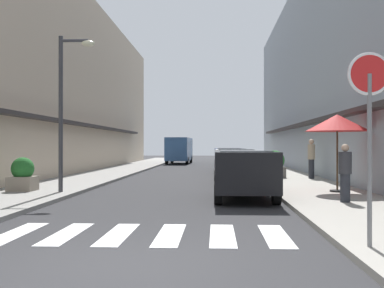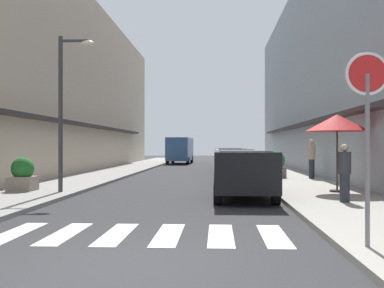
{
  "view_description": "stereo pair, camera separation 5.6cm",
  "coord_description": "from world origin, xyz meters",
  "px_view_note": "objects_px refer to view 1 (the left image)",
  "views": [
    {
      "loc": [
        1.31,
        -6.16,
        1.62
      ],
      "look_at": [
        0.37,
        12.13,
        1.69
      ],
      "focal_mm": 43.59,
      "sensor_mm": 36.0,
      "label": 1
    },
    {
      "loc": [
        1.36,
        -6.16,
        1.62
      ],
      "look_at": [
        0.37,
        12.13,
        1.69
      ],
      "focal_mm": 43.59,
      "sensor_mm": 36.0,
      "label": 2
    }
  ],
  "objects_px": {
    "parked_car_distant": "(228,156)",
    "pedestrian_walking_far": "(311,158)",
    "pedestrian_walking_near": "(345,172)",
    "parked_car_near": "(244,169)",
    "planter_midblock": "(23,175)",
    "parked_car_far": "(231,158)",
    "round_street_sign": "(369,97)",
    "delivery_van": "(179,148)",
    "cafe_umbrella": "(337,123)",
    "planter_far": "(275,164)",
    "parked_car_mid": "(235,162)",
    "street_lamp": "(67,96)"
  },
  "relations": [
    {
      "from": "parked_car_distant",
      "to": "pedestrian_walking_far",
      "type": "distance_m",
      "value": 10.79
    },
    {
      "from": "pedestrian_walking_near",
      "to": "parked_car_near",
      "type": "bearing_deg",
      "value": -168.15
    },
    {
      "from": "planter_midblock",
      "to": "pedestrian_walking_far",
      "type": "bearing_deg",
      "value": 30.52
    },
    {
      "from": "parked_car_far",
      "to": "round_street_sign",
      "type": "height_order",
      "value": "round_street_sign"
    },
    {
      "from": "delivery_van",
      "to": "cafe_umbrella",
      "type": "xyz_separation_m",
      "value": [
        7.28,
        -26.69,
        0.95
      ]
    },
    {
      "from": "parked_car_near",
      "to": "pedestrian_walking_far",
      "type": "distance_m",
      "value": 8.18
    },
    {
      "from": "round_street_sign",
      "to": "planter_far",
      "type": "bearing_deg",
      "value": 88.06
    },
    {
      "from": "parked_car_mid",
      "to": "round_street_sign",
      "type": "relative_size",
      "value": 1.51
    },
    {
      "from": "parked_car_distant",
      "to": "delivery_van",
      "type": "xyz_separation_m",
      "value": [
        -4.17,
        10.28,
        0.48
      ]
    },
    {
      "from": "cafe_umbrella",
      "to": "parked_car_near",
      "type": "bearing_deg",
      "value": -159.62
    },
    {
      "from": "cafe_umbrella",
      "to": "parked_car_mid",
      "type": "bearing_deg",
      "value": 121.96
    },
    {
      "from": "pedestrian_walking_near",
      "to": "planter_midblock",
      "type": "bearing_deg",
      "value": -150.45
    },
    {
      "from": "parked_car_far",
      "to": "planter_midblock",
      "type": "height_order",
      "value": "parked_car_far"
    },
    {
      "from": "delivery_van",
      "to": "parked_car_far",
      "type": "bearing_deg",
      "value": -75.46
    },
    {
      "from": "street_lamp",
      "to": "pedestrian_walking_far",
      "type": "xyz_separation_m",
      "value": [
        9.25,
        6.7,
        -2.17
      ]
    },
    {
      "from": "delivery_van",
      "to": "round_street_sign",
      "type": "bearing_deg",
      "value": -80.92
    },
    {
      "from": "round_street_sign",
      "to": "planter_midblock",
      "type": "bearing_deg",
      "value": 136.85
    },
    {
      "from": "parked_car_far",
      "to": "planter_far",
      "type": "height_order",
      "value": "parked_car_far"
    },
    {
      "from": "delivery_van",
      "to": "pedestrian_walking_far",
      "type": "relative_size",
      "value": 3.02
    },
    {
      "from": "street_lamp",
      "to": "pedestrian_walking_near",
      "type": "relative_size",
      "value": 3.28
    },
    {
      "from": "parked_car_distant",
      "to": "cafe_umbrella",
      "type": "bearing_deg",
      "value": -79.28
    },
    {
      "from": "planter_midblock",
      "to": "planter_far",
      "type": "xyz_separation_m",
      "value": [
        9.26,
        7.07,
        0.09
      ]
    },
    {
      "from": "cafe_umbrella",
      "to": "planter_far",
      "type": "distance_m",
      "value": 7.18
    },
    {
      "from": "parked_car_distant",
      "to": "planter_midblock",
      "type": "xyz_separation_m",
      "value": [
        -7.31,
        -16.58,
        -0.28
      ]
    },
    {
      "from": "parked_car_far",
      "to": "delivery_van",
      "type": "relative_size",
      "value": 0.77
    },
    {
      "from": "parked_car_near",
      "to": "planter_far",
      "type": "distance_m",
      "value": 8.29
    },
    {
      "from": "parked_car_near",
      "to": "planter_far",
      "type": "xyz_separation_m",
      "value": [
        1.95,
        8.05,
        -0.19
      ]
    },
    {
      "from": "planter_far",
      "to": "pedestrian_walking_near",
      "type": "relative_size",
      "value": 0.83
    },
    {
      "from": "parked_car_far",
      "to": "planter_midblock",
      "type": "xyz_separation_m",
      "value": [
        -7.31,
        -10.79,
        -0.27
      ]
    },
    {
      "from": "parked_car_near",
      "to": "parked_car_mid",
      "type": "bearing_deg",
      "value": 90.0
    },
    {
      "from": "parked_car_far",
      "to": "planter_far",
      "type": "xyz_separation_m",
      "value": [
        1.95,
        -3.72,
        -0.19
      ]
    },
    {
      "from": "round_street_sign",
      "to": "planter_far",
      "type": "xyz_separation_m",
      "value": [
        0.52,
        15.26,
        -1.61
      ]
    },
    {
      "from": "round_street_sign",
      "to": "street_lamp",
      "type": "bearing_deg",
      "value": 132.19
    },
    {
      "from": "planter_far",
      "to": "cafe_umbrella",
      "type": "bearing_deg",
      "value": -80.48
    },
    {
      "from": "parked_car_near",
      "to": "cafe_umbrella",
      "type": "height_order",
      "value": "cafe_umbrella"
    },
    {
      "from": "street_lamp",
      "to": "cafe_umbrella",
      "type": "height_order",
      "value": "street_lamp"
    },
    {
      "from": "delivery_van",
      "to": "planter_midblock",
      "type": "relative_size",
      "value": 4.89
    },
    {
      "from": "parked_car_near",
      "to": "round_street_sign",
      "type": "distance_m",
      "value": 7.48
    },
    {
      "from": "parked_car_near",
      "to": "parked_car_distant",
      "type": "height_order",
      "value": "same"
    },
    {
      "from": "delivery_van",
      "to": "planter_midblock",
      "type": "height_order",
      "value": "delivery_van"
    },
    {
      "from": "delivery_van",
      "to": "round_street_sign",
      "type": "distance_m",
      "value": 35.51
    },
    {
      "from": "parked_car_mid",
      "to": "parked_car_far",
      "type": "height_order",
      "value": "same"
    },
    {
      "from": "street_lamp",
      "to": "pedestrian_walking_near",
      "type": "xyz_separation_m",
      "value": [
        8.31,
        -2.34,
        -2.32
      ]
    },
    {
      "from": "parked_car_mid",
      "to": "planter_midblock",
      "type": "xyz_separation_m",
      "value": [
        -7.31,
        -5.15,
        -0.28
      ]
    },
    {
      "from": "round_street_sign",
      "to": "street_lamp",
      "type": "height_order",
      "value": "street_lamp"
    },
    {
      "from": "parked_car_near",
      "to": "planter_midblock",
      "type": "bearing_deg",
      "value": 172.32
    },
    {
      "from": "parked_car_near",
      "to": "delivery_van",
      "type": "xyz_separation_m",
      "value": [
        -4.17,
        27.85,
        0.48
      ]
    },
    {
      "from": "planter_midblock",
      "to": "pedestrian_walking_far",
      "type": "distance_m",
      "value": 12.59
    },
    {
      "from": "parked_car_distant",
      "to": "planter_far",
      "type": "distance_m",
      "value": 9.71
    },
    {
      "from": "planter_far",
      "to": "parked_car_mid",
      "type": "bearing_deg",
      "value": -135.43
    }
  ]
}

